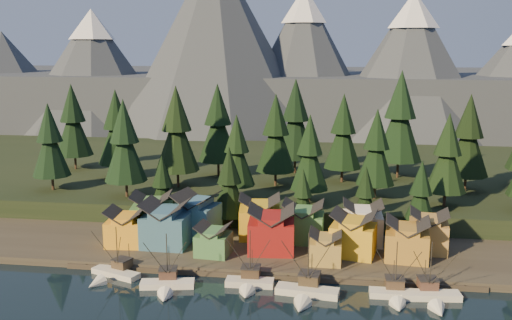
# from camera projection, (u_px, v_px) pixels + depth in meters

# --- Properties ---
(ground) EXTENTS (500.00, 500.00, 0.00)m
(ground) POSITION_uv_depth(u_px,v_px,m) (256.00, 315.00, 93.38)
(ground) COLOR black
(ground) RESTS_ON ground
(shore_strip) EXTENTS (400.00, 50.00, 1.50)m
(shore_strip) POSITION_uv_depth(u_px,v_px,m) (281.00, 234.00, 132.08)
(shore_strip) COLOR #342D25
(shore_strip) RESTS_ON ground
(hillside) EXTENTS (420.00, 100.00, 6.00)m
(hillside) POSITION_uv_depth(u_px,v_px,m) (297.00, 177.00, 180.20)
(hillside) COLOR black
(hillside) RESTS_ON ground
(dock) EXTENTS (80.00, 4.00, 1.00)m
(dock) POSITION_uv_depth(u_px,v_px,m) (268.00, 274.00, 109.31)
(dock) COLOR #433A2F
(dock) RESTS_ON ground
(mountain_ridge) EXTENTS (560.00, 190.00, 90.00)m
(mountain_ridge) POSITION_uv_depth(u_px,v_px,m) (307.00, 81.00, 296.33)
(mountain_ridge) COLOR #454B58
(mountain_ridge) RESTS_ON ground
(boat_0) EXTENTS (10.62, 10.96, 10.75)m
(boat_0) POSITION_uv_depth(u_px,v_px,m) (111.00, 268.00, 108.17)
(boat_0) COLOR beige
(boat_0) RESTS_ON ground
(boat_1) EXTENTS (10.42, 11.02, 11.12)m
(boat_1) POSITION_uv_depth(u_px,v_px,m) (167.00, 279.00, 102.96)
(boat_1) COLOR white
(boat_1) RESTS_ON ground
(boat_3) EXTENTS (9.11, 9.90, 11.64)m
(boat_3) POSITION_uv_depth(u_px,v_px,m) (249.00, 276.00, 103.67)
(boat_3) COLOR beige
(boat_3) RESTS_ON ground
(boat_4) EXTENTS (11.74, 12.55, 12.44)m
(boat_4) POSITION_uv_depth(u_px,v_px,m) (306.00, 285.00, 99.56)
(boat_4) COLOR beige
(boat_4) RESTS_ON ground
(boat_5) EXTENTS (9.23, 10.05, 11.14)m
(boat_5) POSITION_uv_depth(u_px,v_px,m) (396.00, 288.00, 98.86)
(boat_5) COLOR silver
(boat_5) RESTS_ON ground
(boat_6) EXTENTS (10.94, 11.74, 11.31)m
(boat_6) POSITION_uv_depth(u_px,v_px,m) (432.00, 290.00, 98.05)
(boat_6) COLOR silver
(boat_6) RESTS_ON ground
(house_front_0) EXTENTS (8.65, 8.25, 8.03)m
(house_front_0) POSITION_uv_depth(u_px,v_px,m) (126.00, 226.00, 121.65)
(house_front_0) COLOR gold
(house_front_0) RESTS_ON shore_strip
(house_front_1) EXTENTS (9.66, 9.29, 9.80)m
(house_front_1) POSITION_uv_depth(u_px,v_px,m) (166.00, 222.00, 120.94)
(house_front_1) COLOR #345F7B
(house_front_1) RESTS_ON shore_strip
(house_front_2) EXTENTS (7.21, 7.26, 6.47)m
(house_front_2) POSITION_uv_depth(u_px,v_px,m) (213.00, 239.00, 115.91)
(house_front_2) COLOR #407641
(house_front_2) RESTS_ON shore_strip
(house_front_3) EXTENTS (10.02, 9.61, 9.52)m
(house_front_3) POSITION_uv_depth(u_px,v_px,m) (271.00, 228.00, 117.56)
(house_front_3) COLOR maroon
(house_front_3) RESTS_ON shore_strip
(house_front_4) EXTENTS (6.32, 6.81, 6.42)m
(house_front_4) POSITION_uv_depth(u_px,v_px,m) (325.00, 246.00, 111.78)
(house_front_4) COLOR #AB893C
(house_front_4) RESTS_ON shore_strip
(house_front_5) EXTENTS (10.03, 9.42, 9.09)m
(house_front_5) POSITION_uv_depth(u_px,v_px,m) (353.00, 233.00, 115.46)
(house_front_5) COLOR gold
(house_front_5) RESTS_ON shore_strip
(house_front_6) EXTENTS (9.11, 8.70, 8.37)m
(house_front_6) POSITION_uv_depth(u_px,v_px,m) (407.00, 238.00, 113.17)
(house_front_6) COLOR #A8792B
(house_front_6) RESTS_ON shore_strip
(house_back_0) EXTENTS (9.96, 9.67, 9.48)m
(house_back_0) POSITION_uv_depth(u_px,v_px,m) (152.00, 213.00, 128.61)
(house_back_0) COLOR #477941
(house_back_0) RESTS_ON shore_strip
(house_back_1) EXTENTS (10.56, 10.65, 9.94)m
(house_back_1) POSITION_uv_depth(u_px,v_px,m) (197.00, 214.00, 127.12)
(house_back_1) COLOR #386586
(house_back_1) RESTS_ON shore_strip
(house_back_2) EXTENTS (9.87, 9.23, 9.49)m
(house_back_2) POSITION_uv_depth(u_px,v_px,m) (260.00, 216.00, 126.23)
(house_back_2) COLOR gold
(house_back_2) RESTS_ON shore_strip
(house_back_3) EXTENTS (8.86, 7.92, 8.84)m
(house_back_3) POSITION_uv_depth(u_px,v_px,m) (303.00, 221.00, 123.81)
(house_back_3) COLOR #437941
(house_back_3) RESTS_ON shore_strip
(house_back_4) EXTENTS (8.48, 8.15, 9.14)m
(house_back_4) POSITION_uv_depth(u_px,v_px,m) (362.00, 222.00, 122.57)
(house_back_4) COLOR white
(house_back_4) RESTS_ON shore_strip
(house_back_5) EXTENTS (8.50, 8.58, 8.65)m
(house_back_5) POSITION_uv_depth(u_px,v_px,m) (428.00, 230.00, 117.76)
(house_back_5) COLOR #AE813D
(house_back_5) RESTS_ON shore_strip
(tree_hill_0) EXTENTS (9.94, 9.94, 23.15)m
(tree_hill_0) POSITION_uv_depth(u_px,v_px,m) (50.00, 143.00, 148.94)
(tree_hill_0) COLOR #332319
(tree_hill_0) RESTS_ON hillside
(tree_hill_1) EXTENTS (11.01, 11.01, 25.65)m
(tree_hill_1) POSITION_uv_depth(u_px,v_px,m) (117.00, 130.00, 162.53)
(tree_hill_1) COLOR #332319
(tree_hill_1) RESTS_ON hillside
(tree_hill_2) EXTENTS (10.66, 10.66, 24.82)m
(tree_hill_2) POSITION_uv_depth(u_px,v_px,m) (125.00, 144.00, 141.80)
(tree_hill_2) COLOR #332319
(tree_hill_2) RESTS_ON hillside
(tree_hill_3) EXTENTS (11.77, 11.77, 27.41)m
(tree_hill_3) POSITION_uv_depth(u_px,v_px,m) (177.00, 132.00, 151.78)
(tree_hill_3) COLOR #332319
(tree_hill_3) RESTS_ON hillside
(tree_hill_4) EXTENTS (11.63, 11.63, 27.08)m
(tree_hill_4) POSITION_uv_depth(u_px,v_px,m) (218.00, 126.00, 165.26)
(tree_hill_4) COLOR #332319
(tree_hill_4) RESTS_ON hillside
(tree_hill_5) EXTENTS (9.10, 9.10, 21.19)m
(tree_hill_5) POSITION_uv_depth(u_px,v_px,m) (237.00, 153.00, 140.21)
(tree_hill_5) COLOR #332319
(tree_hill_5) RESTS_ON hillside
(tree_hill_6) EXTENTS (10.82, 10.82, 25.20)m
(tree_hill_6) POSITION_uv_depth(u_px,v_px,m) (276.00, 136.00, 153.23)
(tree_hill_6) COLOR #332319
(tree_hill_6) RESTS_ON hillside
(tree_hill_7) EXTENTS (9.33, 9.33, 21.74)m
(tree_hill_7) POSITION_uv_depth(u_px,v_px,m) (310.00, 155.00, 135.69)
(tree_hill_7) COLOR #332319
(tree_hill_7) RESTS_ON hillside
(tree_hill_8) EXTENTS (10.66, 10.66, 24.82)m
(tree_hill_8) POSITION_uv_depth(u_px,v_px,m) (343.00, 134.00, 157.55)
(tree_hill_8) COLOR #332319
(tree_hill_8) RESTS_ON hillside
(tree_hill_9) EXTENTS (9.71, 9.71, 22.61)m
(tree_hill_9) POSITION_uv_depth(u_px,v_px,m) (376.00, 150.00, 140.16)
(tree_hill_9) COLOR #332319
(tree_hill_9) RESTS_ON hillside
(tree_hill_10) EXTENTS (13.31, 13.31, 31.01)m
(tree_hill_10) POSITION_uv_depth(u_px,v_px,m) (400.00, 120.00, 162.42)
(tree_hill_10) COLOR #332319
(tree_hill_10) RESTS_ON hillside
(tree_hill_11) EXTENTS (9.59, 9.59, 22.34)m
(tree_hill_11) POSITION_uv_depth(u_px,v_px,m) (447.00, 156.00, 133.09)
(tree_hill_11) COLOR #332319
(tree_hill_11) RESTS_ON hillside
(tree_hill_12) EXTENTS (10.99, 10.99, 25.60)m
(tree_hill_12) POSITION_uv_depth(u_px,v_px,m) (468.00, 139.00, 147.16)
(tree_hill_12) COLOR #332319
(tree_hill_12) RESTS_ON hillside
(tree_hill_15) EXTENTS (12.15, 12.15, 28.31)m
(tree_hill_15) POSITION_uv_depth(u_px,v_px,m) (295.00, 122.00, 168.85)
(tree_hill_15) COLOR #332319
(tree_hill_15) RESTS_ON hillside
(tree_hill_16) EXTENTS (11.35, 11.35, 26.45)m
(tree_hill_16) POSITION_uv_depth(u_px,v_px,m) (73.00, 123.00, 174.68)
(tree_hill_16) COLOR #332319
(tree_hill_16) RESTS_ON hillside
(tree_shore_0) EXTENTS (7.32, 7.32, 17.05)m
(tree_shore_0) POSITION_uv_depth(u_px,v_px,m) (163.00, 187.00, 134.05)
(tree_shore_0) COLOR #332319
(tree_shore_0) RESTS_ON shore_strip
(tree_shore_1) EXTENTS (8.36, 8.36, 19.47)m
(tree_shore_1) POSITION_uv_depth(u_px,v_px,m) (229.00, 184.00, 131.55)
(tree_shore_1) COLOR #332319
(tree_shore_1) RESTS_ON shore_strip
(tree_shore_2) EXTENTS (6.37, 6.37, 14.84)m
(tree_shore_2) POSITION_uv_depth(u_px,v_px,m) (303.00, 197.00, 129.67)
(tree_shore_2) COLOR #332319
(tree_shore_2) RESTS_ON shore_strip
(tree_shore_3) EXTENTS (6.80, 6.80, 15.85)m
(tree_shore_3) POSITION_uv_depth(u_px,v_px,m) (365.00, 197.00, 127.60)
(tree_shore_3) COLOR #332319
(tree_shore_3) RESTS_ON shore_strip
(tree_shore_4) EXTENTS (7.50, 7.50, 17.48)m
(tree_shore_4) POSITION_uv_depth(u_px,v_px,m) (421.00, 195.00, 125.75)
(tree_shore_4) COLOR #332319
(tree_shore_4) RESTS_ON shore_strip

